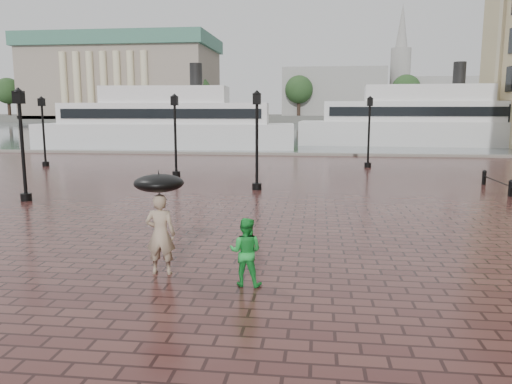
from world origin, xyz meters
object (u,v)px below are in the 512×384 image
child_pedestrian (246,252)px  ferry_far (425,121)px  ferry_near (167,123)px  street_lamps (180,135)px  adult_pedestrian (161,234)px

child_pedestrian → ferry_far: (12.46, 44.06, 1.82)m
ferry_near → ferry_far: (25.56, 6.89, 0.13)m
street_lamps → ferry_near: (-7.17, 20.86, 0.09)m
adult_pedestrian → child_pedestrian: (1.99, -0.48, -0.19)m
street_lamps → child_pedestrian: size_ratio=14.82×
ferry_near → ferry_far: size_ratio=0.95×
street_lamps → adult_pedestrian: street_lamps is taller
street_lamps → child_pedestrian: street_lamps is taller
ferry_far → adult_pedestrian: bearing=-105.4°
street_lamps → adult_pedestrian: (3.93, -15.84, -1.41)m
street_lamps → ferry_far: size_ratio=0.82×
adult_pedestrian → ferry_far: ferry_far is taller
adult_pedestrian → ferry_near: (-11.10, 36.69, 1.49)m
adult_pedestrian → ferry_far: (14.46, 43.58, 1.62)m
ferry_far → ferry_near: bearing=-161.9°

